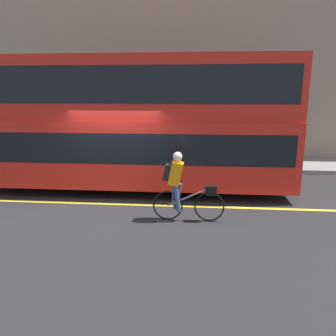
# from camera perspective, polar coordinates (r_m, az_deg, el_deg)

# --- Properties ---
(ground_plane) EXTENTS (80.00, 80.00, 0.00)m
(ground_plane) POSITION_cam_1_polar(r_m,az_deg,el_deg) (9.24, -9.12, -5.91)
(ground_plane) COLOR #232326
(road_center_line) EXTENTS (50.00, 0.14, 0.01)m
(road_center_line) POSITION_cam_1_polar(r_m,az_deg,el_deg) (9.10, -9.35, -6.19)
(road_center_line) COLOR yellow
(road_center_line) RESTS_ON ground_plane
(sidewalk_curb) EXTENTS (60.00, 2.49, 0.15)m
(sidewalk_curb) POSITION_cam_1_polar(r_m,az_deg,el_deg) (13.90, -4.19, 1.03)
(sidewalk_curb) COLOR gray
(sidewalk_curb) RESTS_ON ground_plane
(building_facade) EXTENTS (60.00, 0.30, 9.94)m
(building_facade) POSITION_cam_1_polar(r_m,az_deg,el_deg) (15.09, -3.61, 20.68)
(building_facade) COLOR gray
(building_facade) RESTS_ON ground_plane
(bus) EXTENTS (9.23, 2.59, 3.96)m
(bus) POSITION_cam_1_polar(r_m,az_deg,el_deg) (10.08, -5.53, 8.50)
(bus) COLOR black
(bus) RESTS_ON ground_plane
(cyclist_on_bike) EXTENTS (1.69, 0.32, 1.66)m
(cyclist_on_bike) POSITION_cam_1_polar(r_m,az_deg,el_deg) (7.64, 2.31, -2.84)
(cyclist_on_bike) COLOR black
(cyclist_on_bike) RESTS_ON ground_plane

